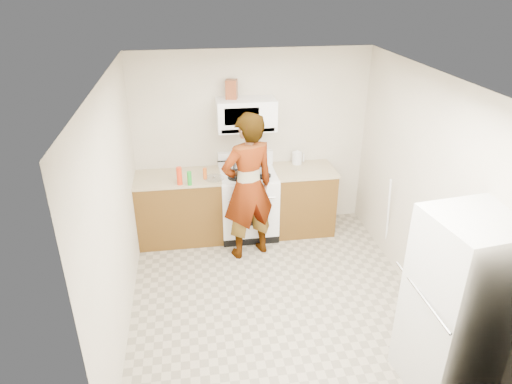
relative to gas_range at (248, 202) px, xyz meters
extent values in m
plane|color=gray|center=(0.10, -1.48, -0.49)|extent=(3.60, 3.60, 0.00)
cube|color=beige|center=(0.10, 0.31, 0.76)|extent=(3.20, 0.02, 2.50)
cube|color=beige|center=(1.69, -1.48, 0.76)|extent=(0.02, 3.60, 2.50)
cube|color=brown|center=(-0.94, 0.01, -0.04)|extent=(1.12, 0.62, 0.90)
cube|color=tan|center=(-0.94, 0.01, 0.43)|extent=(1.14, 0.64, 0.03)
cube|color=brown|center=(0.78, 0.01, -0.04)|extent=(0.80, 0.62, 0.90)
cube|color=tan|center=(0.78, 0.01, 0.43)|extent=(0.82, 0.64, 0.03)
cube|color=white|center=(0.00, -0.01, -0.04)|extent=(0.76, 0.65, 0.90)
cube|color=white|center=(0.00, -0.01, 0.43)|extent=(0.76, 0.62, 0.03)
cube|color=white|center=(0.00, 0.28, 0.54)|extent=(0.76, 0.08, 0.20)
cube|color=white|center=(0.00, 0.13, 1.21)|extent=(0.76, 0.38, 0.40)
imported|color=tan|center=(-0.07, -0.51, 0.47)|extent=(0.81, 0.67, 1.92)
cube|color=white|center=(1.39, -2.86, 0.36)|extent=(0.78, 0.78, 1.70)
cylinder|color=silver|center=(0.72, 0.21, 0.53)|extent=(0.17, 0.17, 0.17)
cube|color=brown|center=(-0.18, 0.18, 1.53)|extent=(0.17, 0.17, 0.24)
cylinder|color=silver|center=(-0.18, 0.17, 0.52)|extent=(0.21, 0.21, 0.11)
cube|color=white|center=(0.11, -0.05, 0.47)|extent=(0.27, 0.20, 0.05)
cylinder|color=red|center=(-0.90, -0.24, 0.57)|extent=(0.07, 0.07, 0.23)
cylinder|color=#D55817|center=(-0.58, -0.12, 0.52)|extent=(0.06, 0.06, 0.15)
cylinder|color=#198B22|center=(-0.78, -0.28, 0.54)|extent=(0.07, 0.07, 0.18)
cylinder|color=silver|center=(-0.46, -0.13, 0.46)|extent=(0.28, 0.28, 0.01)
cylinder|color=white|center=(1.67, -0.84, 0.09)|extent=(0.18, 0.20, 1.13)
camera|label=1|loc=(-0.73, -5.56, 2.89)|focal=32.00mm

